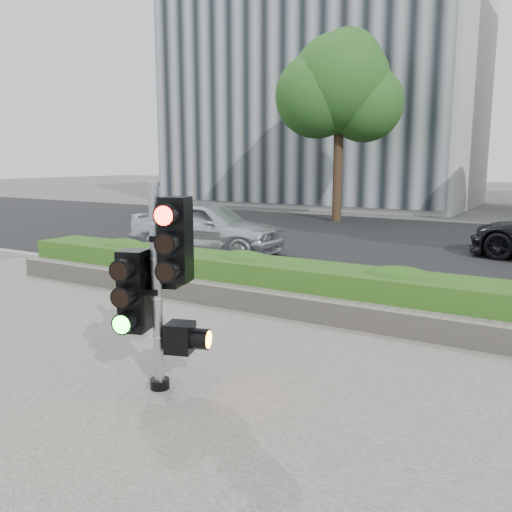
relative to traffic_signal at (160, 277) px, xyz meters
The scene contains 10 objects.
ground 1.64m from the traffic_signal, 95.53° to the left, with size 120.00×120.00×0.00m, color #51514C.
sidewalk 1.84m from the traffic_signal, 94.38° to the right, with size 16.00×11.00×0.03m, color #9E9389.
road 11.17m from the traffic_signal, 90.55° to the left, with size 60.00×13.00×0.02m, color black.
curb 4.41m from the traffic_signal, 91.44° to the left, with size 60.00×0.25×0.12m, color gray.
stone_wall 3.17m from the traffic_signal, 92.04° to the left, with size 12.00×0.32×0.34m, color gray.
hedge 3.75m from the traffic_signal, 91.68° to the left, with size 12.00×1.00×0.68m, color #50922C.
building_left 26.52m from the traffic_signal, 110.70° to the left, with size 16.00×9.00×15.00m, color #B7B7B2.
tree_left 16.77m from the traffic_signal, 106.45° to the left, with size 4.61×4.03×7.34m.
traffic_signal is the anchor object (origin of this frame).
car_silver 8.33m from the traffic_signal, 123.01° to the left, with size 1.60×3.98×1.36m, color silver.
Camera 1 is at (3.68, -5.17, 2.37)m, focal length 38.00 mm.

